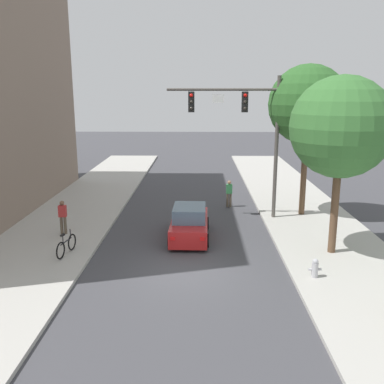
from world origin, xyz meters
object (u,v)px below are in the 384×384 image
pedestrian_sidewalk_left_walker (63,215)px  street_tree_second (308,105)px  traffic_signal_mast (246,122)px  street_tree_nearest (341,127)px  car_lead_red (190,223)px  fire_hydrant (315,268)px  pedestrian_crossing_road (229,192)px  bicycle_leaning (66,246)px

pedestrian_sidewalk_left_walker → street_tree_second: size_ratio=0.20×
traffic_signal_mast → street_tree_nearest: (3.23, -5.22, 0.13)m
car_lead_red → street_tree_second: 9.05m
car_lead_red → fire_hydrant: size_ratio=5.93×
pedestrian_crossing_road → street_tree_nearest: (3.86, -7.80, 4.53)m
traffic_signal_mast → fire_hydrant: size_ratio=10.42×
bicycle_leaning → street_tree_nearest: bearing=2.5°
car_lead_red → bicycle_leaning: (-5.12, -2.60, -0.18)m
traffic_signal_mast → street_tree_nearest: size_ratio=1.02×
pedestrian_sidewalk_left_walker → traffic_signal_mast: bearing=18.6°
street_tree_second → car_lead_red: bearing=-148.9°
traffic_signal_mast → street_tree_nearest: bearing=-58.3°
pedestrian_sidewalk_left_walker → pedestrian_crossing_road: (8.34, 5.61, -0.15)m
fire_hydrant → street_tree_second: size_ratio=0.09×
car_lead_red → pedestrian_crossing_road: bearing=68.3°
pedestrian_crossing_road → bicycle_leaning: size_ratio=0.93×
traffic_signal_mast → pedestrian_crossing_road: traffic_signal_mast is taller
street_tree_nearest → fire_hydrant: bearing=-118.3°
bicycle_leaning → pedestrian_sidewalk_left_walker: bearing=109.7°
traffic_signal_mast → pedestrian_sidewalk_left_walker: size_ratio=4.57×
traffic_signal_mast → car_lead_red: (-2.90, -3.12, -4.58)m
traffic_signal_mast → street_tree_second: size_ratio=0.92×
car_lead_red → fire_hydrant: car_lead_red is taller
car_lead_red → fire_hydrant: 6.67m
pedestrian_sidewalk_left_walker → street_tree_second: 13.79m
pedestrian_crossing_road → street_tree_nearest: street_tree_nearest is taller
pedestrian_crossing_road → fire_hydrant: size_ratio=2.28×
traffic_signal_mast → pedestrian_crossing_road: 5.14m
bicycle_leaning → fire_hydrant: bearing=-12.0°
fire_hydrant → pedestrian_sidewalk_left_walker: bearing=156.2°
pedestrian_crossing_road → street_tree_nearest: bearing=-63.7°
traffic_signal_mast → pedestrian_sidewalk_left_walker: 10.39m
pedestrian_crossing_road → street_tree_second: size_ratio=0.20×
pedestrian_crossing_road → street_tree_second: (3.94, -1.96, 5.25)m
car_lead_red → bicycle_leaning: size_ratio=2.43×
car_lead_red → street_tree_nearest: bearing=-19.0°
pedestrian_crossing_road → fire_hydrant: pedestrian_crossing_road is taller
pedestrian_crossing_road → bicycle_leaning: pedestrian_crossing_road is taller
car_lead_red → traffic_signal_mast: bearing=47.0°
pedestrian_sidewalk_left_walker → pedestrian_crossing_road: bearing=33.9°
traffic_signal_mast → pedestrian_sidewalk_left_walker: (-8.98, -3.03, -4.24)m
traffic_signal_mast → car_lead_red: size_ratio=1.76×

